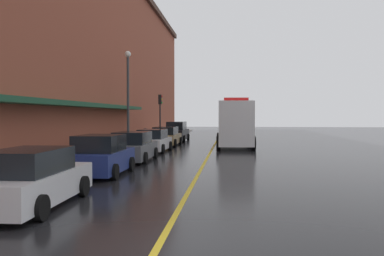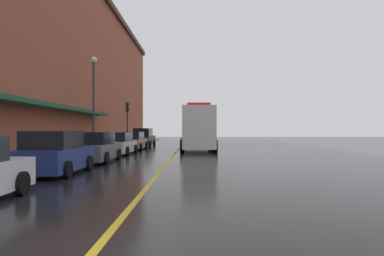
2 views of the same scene
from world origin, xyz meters
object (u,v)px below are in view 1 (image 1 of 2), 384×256
at_px(box_truck, 235,124).
at_px(parking_meter_0, 145,134).
at_px(parked_car_0, 32,180).
at_px(parked_car_3, 153,141).
at_px(parked_car_1, 101,156).
at_px(traffic_light_near, 160,108).
at_px(parked_car_2, 133,147).
at_px(parking_meter_1, 90,146).
at_px(street_lamp_left, 128,89).
at_px(parking_meter_3, 81,147).
at_px(parked_car_5, 177,132).
at_px(parking_meter_2, 156,131).
at_px(parked_car_4, 166,137).

xyz_separation_m(box_truck, parking_meter_0, (-7.02, -0.80, -0.73)).
bearing_deg(parked_car_0, parked_car_3, -1.50).
xyz_separation_m(parked_car_1, traffic_light_near, (-1.25, 21.64, 2.36)).
bearing_deg(parked_car_1, traffic_light_near, 3.59).
xyz_separation_m(parked_car_2, parking_meter_1, (-1.42, -2.88, 0.30)).
relative_size(parked_car_3, parking_meter_0, 3.32).
distance_m(parked_car_1, parked_car_3, 10.97).
bearing_deg(street_lamp_left, parked_car_1, -81.01).
bearing_deg(parked_car_0, parking_meter_3, 9.18).
distance_m(parked_car_0, parked_car_5, 28.87).
relative_size(parking_meter_2, parking_meter_3, 1.00).
relative_size(parked_car_4, parking_meter_1, 3.61).
bearing_deg(box_truck, parked_car_4, -99.43).
bearing_deg(parked_car_3, traffic_light_near, 9.21).
relative_size(parking_meter_0, parking_meter_3, 1.00).
relative_size(parked_car_1, parked_car_5, 0.91).
xyz_separation_m(parked_car_1, parked_car_2, (0.11, 5.27, -0.03)).
bearing_deg(parked_car_4, parking_meter_0, 139.89).
relative_size(parked_car_5, parking_meter_0, 3.45).
bearing_deg(street_lamp_left, parked_car_5, 79.02).
bearing_deg(parked_car_0, parked_car_5, -1.49).
bearing_deg(parked_car_1, parked_car_0, -179.60).
bearing_deg(parking_meter_0, parking_meter_2, 90.00).
height_order(parking_meter_1, parking_meter_3, same).
bearing_deg(parked_car_2, parking_meter_3, 160.65).
relative_size(parked_car_0, street_lamp_left, 0.70).
height_order(parked_car_4, street_lamp_left, street_lamp_left).
bearing_deg(parked_car_5, parked_car_1, -178.25).
bearing_deg(traffic_light_near, parking_meter_2, -91.70).
relative_size(parked_car_2, parked_car_3, 1.06).
bearing_deg(box_truck, parked_car_3, -49.66).
xyz_separation_m(parking_meter_2, street_lamp_left, (-0.60, -7.48, 3.34)).
bearing_deg(parked_car_4, parking_meter_2, 27.59).
bearing_deg(parking_meter_2, parking_meter_0, -90.00).
bearing_deg(parking_meter_3, street_lamp_left, 93.16).
distance_m(parking_meter_2, traffic_light_near, 2.95).
height_order(parked_car_1, parked_car_3, parked_car_1).
xyz_separation_m(box_truck, parking_meter_1, (-7.02, -13.58, -0.73)).
relative_size(parked_car_0, parked_car_2, 1.04).
height_order(parked_car_3, parking_meter_0, parked_car_3).
relative_size(parking_meter_0, traffic_light_near, 0.31).
relative_size(parked_car_0, parked_car_3, 1.10).
xyz_separation_m(street_lamp_left, traffic_light_near, (0.66, 9.56, -1.24)).
bearing_deg(parked_car_5, parked_car_4, -178.69).
height_order(parking_meter_3, traffic_light_near, traffic_light_near).
bearing_deg(parked_car_5, parked_car_3, -178.12).
height_order(parked_car_0, parked_car_3, parked_car_0).
xyz_separation_m(parked_car_5, street_lamp_left, (-2.09, -10.77, 3.53)).
bearing_deg(parked_car_5, parked_car_2, -178.03).
bearing_deg(parked_car_0, parking_meter_0, 2.41).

